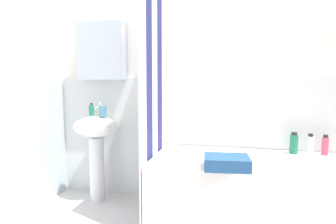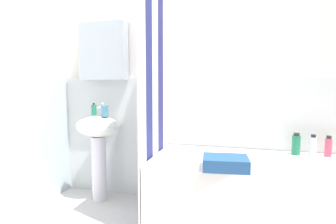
{
  "view_description": "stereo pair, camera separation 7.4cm",
  "coord_description": "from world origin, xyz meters",
  "views": [
    {
      "loc": [
        0.23,
        -1.38,
        1.16
      ],
      "look_at": [
        -0.29,
        0.77,
        0.92
      ],
      "focal_mm": 29.92,
      "sensor_mm": 36.0,
      "label": 1
    },
    {
      "loc": [
        0.3,
        -1.36,
        1.16
      ],
      "look_at": [
        -0.29,
        0.77,
        0.92
      ],
      "focal_mm": 29.92,
      "sensor_mm": 36.0,
      "label": 2
    }
  ],
  "objects": [
    {
      "name": "body_wash_bottle",
      "position": [
        0.96,
        1.13,
        0.64
      ],
      "size": [
        0.05,
        0.05,
        0.17
      ],
      "color": "#CD4A68",
      "rests_on": "bathtub"
    },
    {
      "name": "towel_folded",
      "position": [
        0.18,
        0.57,
        0.6
      ],
      "size": [
        0.33,
        0.27,
        0.09
      ],
      "primitive_type": "cube",
      "rotation": [
        0.0,
        0.0,
        0.12
      ],
      "color": "#254D7F",
      "rests_on": "bathtub"
    },
    {
      "name": "lotion_bottle",
      "position": [
        0.72,
        1.12,
        0.64
      ],
      "size": [
        0.07,
        0.07,
        0.18
      ],
      "color": "#217853",
      "rests_on": "bathtub"
    },
    {
      "name": "soap_dispenser",
      "position": [
        -1.14,
        1.1,
        0.89
      ],
      "size": [
        0.05,
        0.05,
        0.13
      ],
      "color": "#25795E",
      "rests_on": "sink"
    },
    {
      "name": "sink",
      "position": [
        -1.07,
        1.03,
        0.61
      ],
      "size": [
        0.44,
        0.34,
        0.83
      ],
      "color": "white",
      "rests_on": "ground_plane"
    },
    {
      "name": "wall_back_tiled",
      "position": [
        -0.06,
        1.26,
        1.14
      ],
      "size": [
        3.6,
        0.18,
        2.4
      ],
      "color": "white",
      "rests_on": "ground_plane"
    },
    {
      "name": "faucet",
      "position": [
        -1.07,
        1.11,
        0.89
      ],
      "size": [
        0.03,
        0.12,
        0.12
      ],
      "color": "silver",
      "rests_on": "sink"
    },
    {
      "name": "toothbrush_cup",
      "position": [
        -0.99,
        1.03,
        0.88
      ],
      "size": [
        0.07,
        0.07,
        0.11
      ],
      "primitive_type": "cylinder",
      "color": "teal",
      "rests_on": "sink"
    },
    {
      "name": "shampoo_bottle",
      "position": [
        0.84,
        1.12,
        0.64
      ],
      "size": [
        0.05,
        0.05,
        0.18
      ],
      "color": "white",
      "rests_on": "bathtub"
    },
    {
      "name": "shower_curtain",
      "position": [
        -0.43,
        0.84,
        1.0
      ],
      "size": [
        0.01,
        0.76,
        2.0
      ],
      "color": "white",
      "rests_on": "ground_plane"
    },
    {
      "name": "bathtub",
      "position": [
        0.33,
        0.84,
        0.28
      ],
      "size": [
        1.47,
        0.76,
        0.56
      ],
      "primitive_type": "cube",
      "color": "white",
      "rests_on": "ground_plane"
    }
  ]
}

